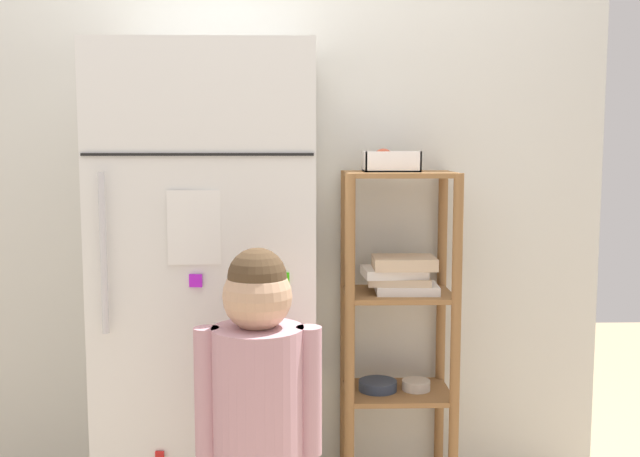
{
  "coord_description": "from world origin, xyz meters",
  "views": [
    {
      "loc": [
        0.14,
        -2.5,
        1.35
      ],
      "look_at": [
        0.21,
        0.02,
        1.06
      ],
      "focal_mm": 42.1,
      "sensor_mm": 36.0,
      "label": 1
    }
  ],
  "objects_px": {
    "pantry_shelf_unit": "(398,308)",
    "fruit_bin": "(387,162)",
    "refrigerator": "(214,297)",
    "child_standing": "(258,401)"
  },
  "relations": [
    {
      "from": "pantry_shelf_unit",
      "to": "fruit_bin",
      "type": "relative_size",
      "value": 6.29
    },
    {
      "from": "refrigerator",
      "to": "pantry_shelf_unit",
      "type": "bearing_deg",
      "value": 15.21
    },
    {
      "from": "child_standing",
      "to": "fruit_bin",
      "type": "xyz_separation_m",
      "value": [
        0.43,
        0.73,
        0.63
      ]
    },
    {
      "from": "refrigerator",
      "to": "child_standing",
      "type": "xyz_separation_m",
      "value": [
        0.18,
        -0.54,
        -0.18
      ]
    },
    {
      "from": "pantry_shelf_unit",
      "to": "refrigerator",
      "type": "bearing_deg",
      "value": -164.79
    },
    {
      "from": "refrigerator",
      "to": "pantry_shelf_unit",
      "type": "distance_m",
      "value": 0.69
    },
    {
      "from": "child_standing",
      "to": "pantry_shelf_unit",
      "type": "height_order",
      "value": "pantry_shelf_unit"
    },
    {
      "from": "child_standing",
      "to": "pantry_shelf_unit",
      "type": "relative_size",
      "value": 0.86
    },
    {
      "from": "refrigerator",
      "to": "pantry_shelf_unit",
      "type": "xyz_separation_m",
      "value": [
        0.66,
        0.18,
        -0.08
      ]
    },
    {
      "from": "fruit_bin",
      "to": "refrigerator",
      "type": "bearing_deg",
      "value": -163.23
    }
  ]
}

